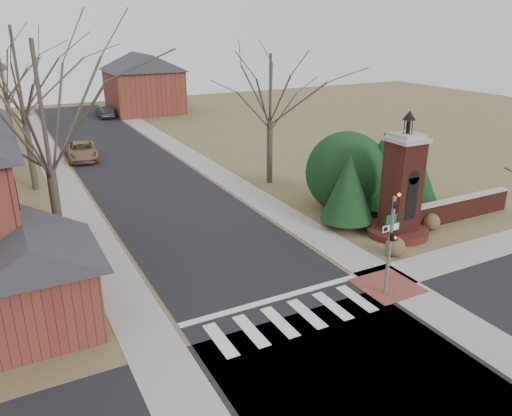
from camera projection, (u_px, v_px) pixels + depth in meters
ground at (305, 329)px, 18.11m from camera, size 120.00×120.00×0.00m
main_street at (139, 175)px, 36.32m from camera, size 8.00×70.00×0.01m
cross_street at (357, 378)px, 15.62m from camera, size 120.00×8.00×0.01m
crosswalk_zone at (293, 318)px, 18.77m from camera, size 8.00×2.20×0.02m
stop_bar at (274, 299)px, 20.01m from camera, size 8.00×0.35×0.02m
sidewalk_right_main at (206, 166)px, 38.60m from camera, size 2.00×60.00×0.02m
sidewalk_left at (64, 185)px, 34.05m from camera, size 2.00×60.00×0.02m
curb_apron at (388, 286)px, 21.04m from camera, size 2.40×2.40×0.02m
traffic_signal_pole at (391, 236)px, 19.56m from camera, size 0.28×0.41×4.50m
sign_post at (390, 232)px, 21.52m from camera, size 0.90×0.07×2.75m
brick_gate_monument at (401, 195)px, 25.43m from camera, size 3.20×3.20×6.47m
brick_garden_wall at (459, 208)px, 27.93m from camera, size 7.50×0.50×1.30m
garage_left at (30, 274)px, 17.32m from camera, size 4.80×4.80×4.29m
house_distant_right at (143, 82)px, 60.07m from camera, size 8.80×8.80×7.30m
evergreen_near at (348, 187)px, 26.25m from camera, size 2.80×2.80×4.10m
evergreen_mid at (382, 168)px, 28.59m from camera, size 3.40×3.40×4.70m
evergreen_far at (419, 179)px, 28.88m from camera, size 2.40×2.40×3.30m
evergreen_mass at (347, 169)px, 29.08m from camera, size 4.80×4.80×4.80m
bare_tree_0 at (39, 96)px, 19.80m from camera, size 8.05×8.05×11.15m
bare_tree_1 at (16, 64)px, 30.45m from camera, size 8.40×8.40×11.64m
bare_tree_2 at (1, 66)px, 41.34m from camera, size 7.35×7.35×10.19m
bare_tree_3 at (270, 84)px, 32.30m from camera, size 7.00×7.00×9.70m
pickup_truck at (82, 151)px, 40.21m from camera, size 2.76×5.14×1.37m
distant_car at (105, 112)px, 57.83m from camera, size 1.50×4.16×1.37m
dry_shrub_left at (395, 247)px, 23.61m from camera, size 0.95×0.95×0.95m
dry_shrub_right at (431, 222)px, 26.57m from camera, size 0.92×0.92×0.92m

